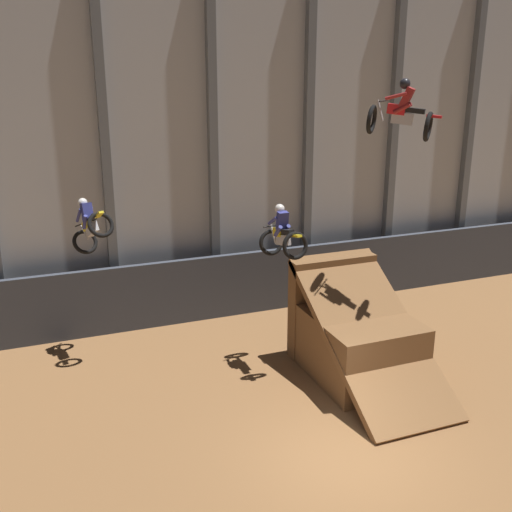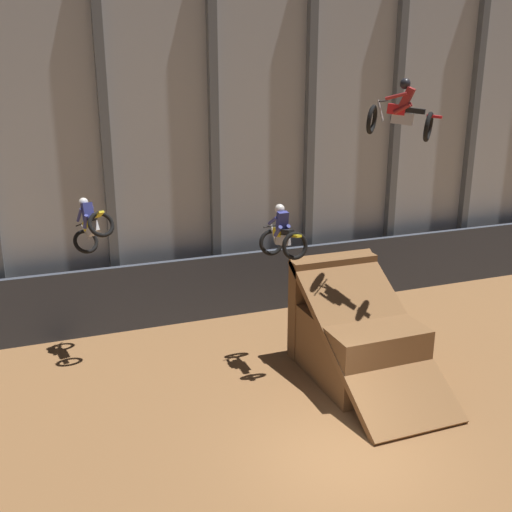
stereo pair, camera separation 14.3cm
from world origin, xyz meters
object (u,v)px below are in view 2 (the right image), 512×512
object	(u,v)px
dirt_ramp	(353,336)
rider_bike_center_air	(282,236)
rider_bike_left_air	(91,225)
rider_bike_right_air	(402,114)

from	to	relation	value
dirt_ramp	rider_bike_center_air	xyz separation A→B (m)	(-1.66, 1.10, 2.70)
rider_bike_left_air	rider_bike_right_air	distance (m)	8.79
dirt_ramp	rider_bike_right_air	distance (m)	5.95
rider_bike_left_air	rider_bike_center_air	xyz separation A→B (m)	(4.66, -2.59, -0.08)
dirt_ramp	rider_bike_center_air	world-z (taller)	rider_bike_center_air
dirt_ramp	rider_bike_center_air	distance (m)	3.35
dirt_ramp	rider_bike_right_air	bearing A→B (deg)	-9.13
rider_bike_center_air	rider_bike_left_air	bearing A→B (deg)	147.15
rider_bike_center_air	rider_bike_right_air	xyz separation A→B (m)	(2.61, -1.26, 3.17)
dirt_ramp	rider_bike_left_air	size ratio (longest dim) A/B	2.70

